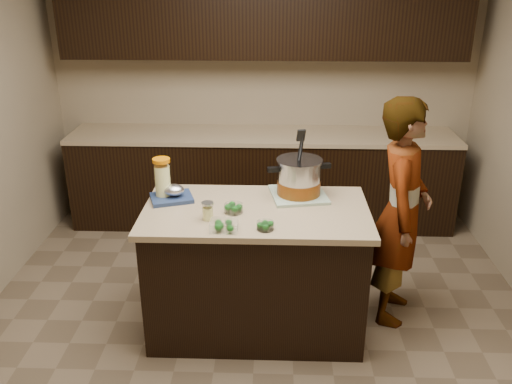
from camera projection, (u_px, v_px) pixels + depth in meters
ground_plane at (256, 324)px, 3.84m from camera, size 4.00×4.00×0.00m
room_shell at (256, 83)px, 3.17m from camera, size 4.04×4.04×2.72m
back_cabinets at (263, 128)px, 5.07m from camera, size 3.60×0.63×2.33m
island at (256, 269)px, 3.66m from camera, size 1.46×0.81×0.90m
dish_towel at (298, 195)px, 3.68m from camera, size 0.42×0.42×0.02m
stock_pot at (299, 179)px, 3.64m from camera, size 0.43×0.38×0.44m
lemonade_pitcher at (163, 180)px, 3.60m from camera, size 0.13×0.13×0.28m
mason_jar at (208, 211)px, 3.33m from camera, size 0.10×0.10×0.12m
broccoli_tub_left at (233, 209)px, 3.43m from camera, size 0.12×0.12×0.06m
broccoli_tub_right at (265, 226)px, 3.21m from camera, size 0.13×0.13×0.05m
broccoli_tub_rect at (224, 226)px, 3.20m from camera, size 0.17×0.13×0.06m
blue_tray at (173, 195)px, 3.61m from camera, size 0.33×0.29×0.10m
person at (401, 213)px, 3.68m from camera, size 0.52×0.66×1.60m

